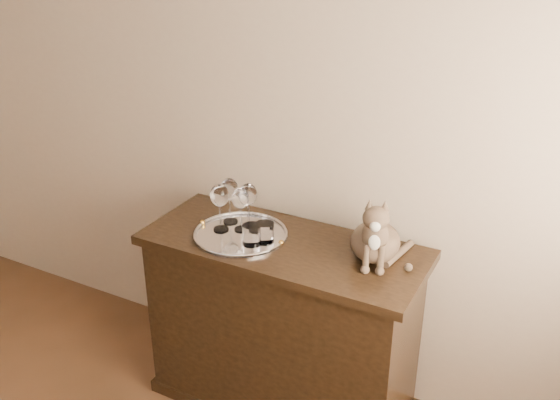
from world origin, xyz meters
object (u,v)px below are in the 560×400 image
(wine_glass_b, at_px, (248,206))
(tumbler_a, at_px, (252,235))
(cat, at_px, (377,224))
(wine_glass_d, at_px, (241,209))
(wine_glass_a, at_px, (230,200))
(tumbler_c, at_px, (265,232))
(sideboard, at_px, (283,327))
(wine_glass_c, at_px, (220,207))
(tray, at_px, (241,235))

(wine_glass_b, bearing_deg, tumbler_a, -54.72)
(cat, bearing_deg, wine_glass_d, 168.48)
(cat, bearing_deg, tumbler_a, 179.95)
(wine_glass_a, distance_m, cat, 0.67)
(wine_glass_a, distance_m, tumbler_c, 0.25)
(sideboard, xyz_separation_m, wine_glass_c, (-0.28, -0.03, 0.54))
(tumbler_c, bearing_deg, tray, 176.08)
(sideboard, relative_size, tray, 3.00)
(wine_glass_b, distance_m, wine_glass_d, 0.04)
(wine_glass_d, bearing_deg, cat, 4.96)
(wine_glass_c, bearing_deg, wine_glass_b, 39.76)
(tumbler_a, bearing_deg, wine_glass_d, 139.39)
(wine_glass_d, bearing_deg, tumbler_a, -40.61)
(tumbler_a, bearing_deg, wine_glass_b, 125.28)
(cat, bearing_deg, sideboard, 172.53)
(sideboard, bearing_deg, tumbler_a, -141.06)
(sideboard, height_order, wine_glass_a, wine_glass_a)
(wine_glass_a, xyz_separation_m, wine_glass_d, (0.08, -0.04, -0.01))
(wine_glass_b, distance_m, tumbler_a, 0.17)
(sideboard, height_order, tumbler_c, tumbler_c)
(tumbler_c, bearing_deg, wine_glass_b, 146.52)
(wine_glass_d, bearing_deg, wine_glass_c, -152.08)
(wine_glass_b, distance_m, wine_glass_c, 0.12)
(sideboard, bearing_deg, tumbler_c, -148.90)
(wine_glass_d, bearing_deg, wine_glass_a, 152.68)
(sideboard, xyz_separation_m, tray, (-0.19, -0.03, 0.43))
(tumbler_a, bearing_deg, sideboard, 38.94)
(wine_glass_a, distance_m, tumbler_a, 0.24)
(tray, distance_m, wine_glass_d, 0.11)
(tumbler_a, bearing_deg, tray, 148.94)
(wine_glass_b, height_order, wine_glass_d, wine_glass_b)
(sideboard, distance_m, tumbler_a, 0.49)
(tray, relative_size, tumbler_a, 4.59)
(tumbler_a, relative_size, cat, 0.29)
(tray, xyz_separation_m, tumbler_a, (0.09, -0.05, 0.05))
(tray, xyz_separation_m, wine_glass_b, (-0.00, 0.08, 0.11))
(tumbler_a, xyz_separation_m, cat, (0.48, 0.14, 0.10))
(wine_glass_a, bearing_deg, wine_glass_c, -87.14)
(sideboard, bearing_deg, wine_glass_d, 177.42)
(wine_glass_d, height_order, tumbler_a, wine_glass_d)
(wine_glass_a, bearing_deg, tray, -38.65)
(tray, height_order, wine_glass_d, wine_glass_d)
(tray, xyz_separation_m, wine_glass_c, (-0.10, -0.00, 0.11))
(cat, bearing_deg, wine_glass_c, 171.39)
(wine_glass_a, bearing_deg, tumbler_c, -21.78)
(wine_glass_d, height_order, tumbler_c, wine_glass_d)
(sideboard, height_order, wine_glass_c, wine_glass_c)
(wine_glass_a, relative_size, tumbler_c, 2.39)
(wine_glass_a, xyz_separation_m, tumbler_c, (0.22, -0.09, -0.06))
(wine_glass_b, distance_m, cat, 0.57)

